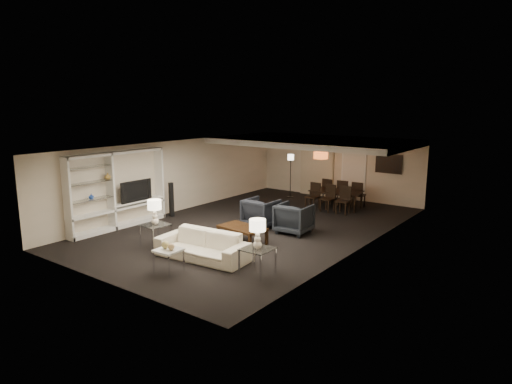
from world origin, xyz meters
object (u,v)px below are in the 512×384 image
object	(u,v)px
floor_speaker	(171,200)
dining_table	(336,199)
sofa	(202,245)
vase_amber	(108,176)
coffee_table	(242,235)
chair_fl	(329,191)
chair_fr	(359,194)
side_table_left	(156,235)
chair_fm	(344,192)
table_lamp_right	(258,234)
television	(134,190)
chair_nr	(343,200)
armchair_right	(294,218)
floor_lamp	(290,176)
table_lamp_left	(155,212)
marble_table	(169,261)
pendant_light	(321,155)
chair_nl	(312,196)
side_table_right	(258,261)
chair_nm	(327,198)
armchair_left	(261,213)
vase_blue	(91,196)

from	to	relation	value
floor_speaker	dining_table	world-z (taller)	floor_speaker
sofa	vase_amber	size ratio (longest dim) A/B	12.54
coffee_table	chair_fl	world-z (taller)	chair_fl
coffee_table	chair_fr	xyz separation A→B (m)	(0.73, 5.97, 0.24)
floor_speaker	side_table_left	bearing A→B (deg)	-36.82
chair_fm	coffee_table	bearing A→B (deg)	81.41
table_lamp_right	vase_amber	world-z (taller)	vase_amber
television	chair_nr	xyz separation A→B (m)	(4.71, 5.12, -0.60)
armchair_right	floor_lamp	size ratio (longest dim) A/B	0.55
sofa	chair_fm	world-z (taller)	chair_fm
table_lamp_left	marble_table	xyz separation A→B (m)	(1.70, -1.10, -0.67)
pendant_light	chair_nl	xyz separation A→B (m)	(-0.07, -0.40, -1.44)
table_lamp_right	vase_amber	bearing A→B (deg)	177.60
table_lamp_right	chair_fl	xyz separation A→B (m)	(-2.17, 7.57, -0.46)
side_table_left	marble_table	size ratio (longest dim) A/B	1.20
pendant_light	chair_fl	xyz separation A→B (m)	(-0.07, 0.90, -1.44)
floor_speaker	pendant_light	bearing A→B (deg)	64.72
coffee_table	chair_nr	bearing A→B (deg)	81.11
side_table_right	sofa	bearing A→B (deg)	180.00
dining_table	chair_nr	world-z (taller)	chair_nr
dining_table	table_lamp_left	bearing A→B (deg)	-112.20
vase_amber	chair_nm	world-z (taller)	vase_amber
vase_amber	floor_speaker	distance (m)	2.51
chair_fl	television	bearing A→B (deg)	64.49
armchair_left	floor_lamp	size ratio (longest dim) A/B	0.55
table_lamp_left	chair_fm	bearing A→B (deg)	76.40
side_table_right	floor_lamp	distance (m)	8.54
dining_table	armchair_right	bearing A→B (deg)	-89.98
table_lamp_right	vase_blue	world-z (taller)	table_lamp_right
sofa	floor_lamp	bearing A→B (deg)	100.89
chair_nl	chair_nr	xyz separation A→B (m)	(1.20, 0.00, 0.00)
vase_amber	chair_nm	bearing A→B (deg)	55.54
table_lamp_left	vase_amber	world-z (taller)	vase_amber
side_table_right	chair_nm	bearing A→B (deg)	104.07
television	chair_fl	bearing A→B (deg)	-28.63
sofa	chair_nm	size ratio (longest dim) A/B	2.48
side_table_left	floor_speaker	size ratio (longest dim) A/B	0.56
side_table_right	vase_amber	world-z (taller)	vase_amber
table_lamp_left	chair_fr	size ratio (longest dim) A/B	0.70
table_lamp_left	floor_speaker	world-z (taller)	table_lamp_left
table_lamp_left	chair_nm	bearing A→B (deg)	73.72
armchair_left	side_table_right	distance (m)	4.02
side_table_left	table_lamp_left	bearing A→B (deg)	0.00
armchair_right	marble_table	xyz separation A→B (m)	(-0.60, -4.40, -0.17)
marble_table	chair_nm	size ratio (longest dim) A/B	0.57
sofa	dining_table	xyz separation A→B (m)	(0.13, 6.92, -0.02)
side_table_right	chair_fm	bearing A→B (deg)	101.72
chair_nl	chair_fr	world-z (taller)	same
dining_table	chair_nl	world-z (taller)	chair_nl
armchair_left	chair_nl	size ratio (longest dim) A/B	1.01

